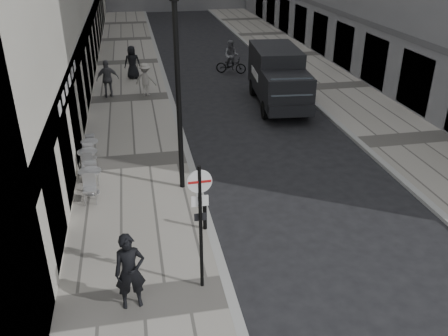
# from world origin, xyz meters

# --- Properties ---
(sidewalk) EXTENTS (4.00, 60.00, 0.12)m
(sidewalk) POSITION_xyz_m (-2.00, 18.00, 0.06)
(sidewalk) COLOR gray
(sidewalk) RESTS_ON ground
(far_sidewalk) EXTENTS (4.00, 60.00, 0.12)m
(far_sidewalk) POSITION_xyz_m (9.00, 18.00, 0.06)
(far_sidewalk) COLOR gray
(far_sidewalk) RESTS_ON ground
(walking_man) EXTENTS (0.72, 0.51, 1.86)m
(walking_man) POSITION_xyz_m (-2.24, 2.66, 1.05)
(walking_man) COLOR black
(walking_man) RESTS_ON sidewalk
(sign_post) EXTENTS (0.55, 0.09, 3.19)m
(sign_post) POSITION_xyz_m (-0.60, 3.00, 2.17)
(sign_post) COLOR black
(sign_post) RESTS_ON sidewalk
(lamppost) EXTENTS (0.28, 0.28, 6.24)m
(lamppost) POSITION_xyz_m (-0.50, 8.02, 3.59)
(lamppost) COLOR black
(lamppost) RESTS_ON sidewalk
(bollard_near) EXTENTS (0.11, 0.11, 0.86)m
(bollard_near) POSITION_xyz_m (-0.15, 5.39, 0.55)
(bollard_near) COLOR black
(bollard_near) RESTS_ON sidewalk
(bollard_far) EXTENTS (0.11, 0.11, 0.86)m
(bollard_far) POSITION_xyz_m (-0.15, 12.12, 0.55)
(bollard_far) COLOR black
(bollard_far) RESTS_ON sidewalk
(panel_van) EXTENTS (2.61, 5.87, 2.69)m
(panel_van) POSITION_xyz_m (5.14, 15.90, 1.51)
(panel_van) COLOR black
(panel_van) RESTS_ON ground
(cyclist) EXTENTS (1.95, 1.31, 1.99)m
(cyclist) POSITION_xyz_m (4.10, 22.06, 0.78)
(cyclist) COLOR black
(cyclist) RESTS_ON ground
(pedestrian_a) EXTENTS (1.18, 0.66, 1.91)m
(pedestrian_a) POSITION_xyz_m (-3.09, 18.32, 1.07)
(pedestrian_a) COLOR #535257
(pedestrian_a) RESTS_ON sidewalk
(pedestrian_b) EXTENTS (1.24, 0.98, 1.67)m
(pedestrian_b) POSITION_xyz_m (-1.19, 18.27, 0.96)
(pedestrian_b) COLOR #A49E97
(pedestrian_b) RESTS_ON sidewalk
(pedestrian_c) EXTENTS (0.98, 0.70, 1.86)m
(pedestrian_c) POSITION_xyz_m (-1.79, 21.64, 1.05)
(pedestrian_c) COLOR black
(pedestrian_c) RESTS_ON sidewalk
(cafe_table_near) EXTENTS (0.70, 1.58, 0.90)m
(cafe_table_near) POSITION_xyz_m (-3.60, 9.80, 0.58)
(cafe_table_near) COLOR #B3B3B5
(cafe_table_near) RESTS_ON sidewalk
(cafe_table_mid) EXTENTS (0.74, 1.67, 0.95)m
(cafe_table_mid) POSITION_xyz_m (-3.42, 8.14, 0.60)
(cafe_table_mid) COLOR #B1B1B3
(cafe_table_mid) RESTS_ON sidewalk
(cafe_table_far) EXTENTS (0.64, 1.44, 0.82)m
(cafe_table_far) POSITION_xyz_m (-3.60, 10.88, 0.53)
(cafe_table_far) COLOR silver
(cafe_table_far) RESTS_ON sidewalk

